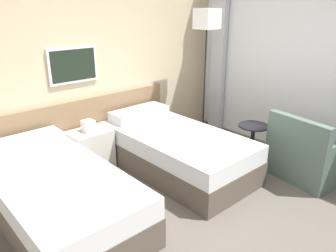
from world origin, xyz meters
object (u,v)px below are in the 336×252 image
at_px(bed_near_door, 57,195).
at_px(bed_near_window, 175,150).
at_px(side_table, 252,138).
at_px(nightstand, 90,149).
at_px(floor_lamp, 207,27).
at_px(armchair, 308,157).

relative_size(bed_near_door, bed_near_window, 1.00).
xyz_separation_m(bed_near_door, side_table, (2.40, -0.59, 0.12)).
xyz_separation_m(bed_near_door, nightstand, (0.79, 0.75, 0.00)).
distance_m(bed_near_window, floor_lamp, 1.82).
distance_m(bed_near_door, bed_near_window, 1.58).
bearing_deg(floor_lamp, bed_near_window, -156.27).
distance_m(bed_near_door, floor_lamp, 3.01).
height_order(nightstand, floor_lamp, floor_lamp).
height_order(bed_near_window, armchair, armchair).
bearing_deg(side_table, armchair, -68.49).
relative_size(nightstand, side_table, 1.16).
distance_m(floor_lamp, armchair, 2.21).
bearing_deg(bed_near_door, armchair, -24.92).
bearing_deg(bed_near_window, nightstand, 136.49).
bearing_deg(bed_near_door, nightstand, 43.51).
bearing_deg(bed_near_window, side_table, -36.14).
height_order(bed_near_window, side_table, bed_near_window).
bearing_deg(bed_near_window, armchair, -49.12).
distance_m(bed_near_door, armchair, 2.92).
distance_m(nightstand, armchair, 2.71).
relative_size(bed_near_window, side_table, 3.53).
bearing_deg(armchair, bed_near_door, 73.55).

